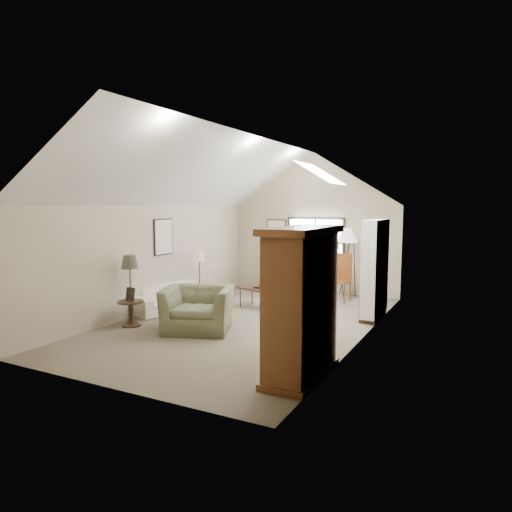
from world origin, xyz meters
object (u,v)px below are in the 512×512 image
at_px(side_table, 131,313).
at_px(side_chair, 340,278).
at_px(sofa, 174,297).
at_px(coffee_table, 258,298).
at_px(armoire, 301,303).
at_px(armchair_far, 283,277).
at_px(armchair_near, 198,309).

bearing_deg(side_table, side_chair, 54.43).
height_order(sofa, coffee_table, sofa).
height_order(sofa, side_table, sofa).
xyz_separation_m(armoire, side_chair, (-1.06, 5.42, -0.48)).
relative_size(sofa, coffee_table, 2.16).
height_order(armoire, sofa, armoire).
xyz_separation_m(coffee_table, side_chair, (1.53, 1.72, 0.37)).
height_order(armchair_far, coffee_table, armchair_far).
bearing_deg(side_table, sofa, 93.58).
distance_m(coffee_table, side_table, 3.13).
relative_size(armoire, armchair_near, 1.64).
bearing_deg(sofa, armchair_far, -4.24).
height_order(sofa, armchair_near, armchair_near).
distance_m(sofa, armchair_far, 3.72).
bearing_deg(armoire, side_chair, 101.02).
bearing_deg(sofa, coffee_table, -41.33).
bearing_deg(coffee_table, side_chair, 48.39).
distance_m(armchair_near, side_table, 1.48).
bearing_deg(sofa, side_chair, -32.70).
relative_size(armchair_near, side_chair, 1.08).
relative_size(sofa, side_chair, 1.73).
xyz_separation_m(armoire, sofa, (-4.30, 2.62, -0.79)).
bearing_deg(armchair_near, side_chair, 45.29).
bearing_deg(coffee_table, armchair_near, -94.75).
bearing_deg(side_table, coffee_table, 58.87).
relative_size(side_table, side_chair, 0.43).
xyz_separation_m(sofa, armchair_far, (1.32, 3.48, 0.09)).
relative_size(coffee_table, side_chair, 0.80).
height_order(armoire, side_table, armoire).
height_order(sofa, armchair_far, armchair_far).
distance_m(armoire, side_chair, 5.54).
height_order(coffee_table, side_table, side_table).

